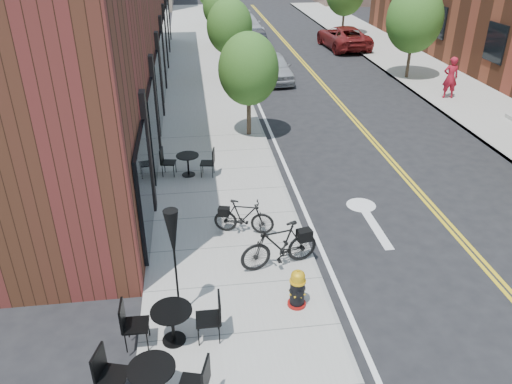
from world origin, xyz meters
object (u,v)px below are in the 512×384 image
bistro_set_b (172,321)px  parked_car_c (245,25)px  bistro_set_c (188,162)px  parked_car_b (251,45)px  bicycle_right (244,217)px  bistro_set_a (153,379)px  patio_umbrella (173,242)px  pedestrian (450,78)px  fire_hydrant (297,289)px  bicycle_left (279,245)px  parked_car_a (273,67)px  parked_car_far (343,37)px

bistro_set_b → parked_car_c: parked_car_c is taller
bistro_set_c → parked_car_b: parked_car_b is taller
bicycle_right → parked_car_c: 27.24m
bistro_set_a → patio_umbrella: 2.47m
patio_umbrella → pedestrian: (12.26, 13.13, -0.82)m
fire_hydrant → parked_car_b: size_ratio=0.18×
bistro_set_c → pedestrian: bearing=38.5°
parked_car_c → pedestrian: size_ratio=2.70×
patio_umbrella → bicycle_left: bearing=30.8°
bicycle_right → bistro_set_b: bistro_set_b is taller
bicycle_left → parked_car_a: bearing=158.8°
bistro_set_c → bistro_set_a: bearing=-84.9°
fire_hydrant → bistro_set_c: 6.89m
bicycle_left → patio_umbrella: size_ratio=0.77×
bicycle_left → pedestrian: pedestrian is taller
bistro_set_a → parked_car_b: 25.02m
pedestrian → bicycle_left: bearing=57.5°
bistro_set_c → bistro_set_b: bearing=-83.4°
bistro_set_a → bistro_set_c: (0.66, 8.57, -0.04)m
bicycle_left → bistro_set_b: 3.20m
bistro_set_a → bistro_set_c: 8.60m
fire_hydrant → parked_car_c: (2.29, 30.01, 0.19)m
fire_hydrant → parked_car_b: 22.62m
parked_car_a → pedestrian: bearing=-32.8°
bicycle_left → parked_car_b: size_ratio=0.38×
bistro_set_b → parked_car_a: (4.91, 18.28, 0.08)m
parked_car_b → bistro_set_a: bearing=-104.6°
bistro_set_c → parked_car_c: size_ratio=0.33×
bicycle_right → parked_car_a: parked_car_a is taller
patio_umbrella → parked_car_c: size_ratio=0.48×
bistro_set_a → bistro_set_b: 1.37m
parked_car_a → bicycle_right: bearing=-104.3°
bicycle_right → patio_umbrella: bearing=165.9°
bicycle_right → bicycle_left: bearing=-141.3°
parked_car_a → parked_car_b: bearing=94.2°
patio_umbrella → bicycle_right: bearing=60.4°
bistro_set_a → bistro_set_c: bistro_set_a is taller
fire_hydrant → pedestrian: (9.82, 13.17, 0.52)m
parked_car_c → parked_car_far: bearing=-47.9°
bistro_set_b → parked_car_a: parked_car_a is taller
parked_car_far → pedestrian: pedestrian is taller
fire_hydrant → parked_car_far: (8.17, 24.62, 0.18)m
bicycle_left → parked_car_c: size_ratio=0.37×
fire_hydrant → bicycle_left: bicycle_left is taller
bistro_set_c → parked_car_a: 11.94m
bicycle_left → bistro_set_a: size_ratio=1.01×
parked_car_b → bistro_set_b: bearing=-104.5°
bicycle_left → pedestrian: (9.96, 11.76, 0.38)m
bistro_set_b → parked_car_b: size_ratio=0.36×
parked_car_c → parked_car_far: (5.88, -5.39, -0.02)m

